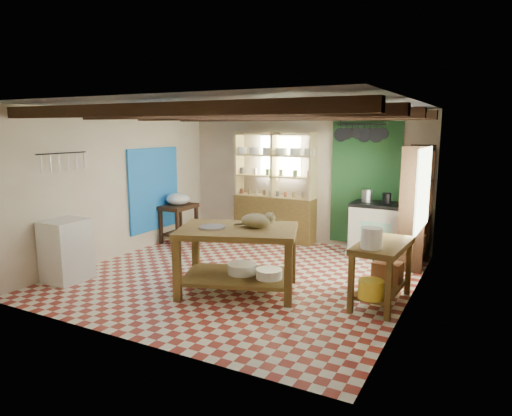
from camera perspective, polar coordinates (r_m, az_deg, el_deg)
The scene contains 30 objects.
floor at distance 7.23m, azimuth -1.79°, elevation -8.47°, with size 5.00×5.00×0.02m, color maroon.
ceiling at distance 6.86m, azimuth -1.92°, elevation 12.67°, with size 5.00×5.00×0.02m, color #444448.
wall_back at distance 9.16m, azimuth 5.95°, elevation 3.81°, with size 5.00×0.04×2.60m, color beige.
wall_front at distance 4.95m, azimuth -16.40°, elevation -1.84°, with size 5.00×0.04×2.60m, color beige.
wall_left at distance 8.44m, azimuth -16.77°, elevation 2.91°, with size 0.04×5.00×2.60m, color beige.
wall_right at distance 6.10m, azimuth 19.00°, elevation 0.20°, with size 0.04×5.00×2.60m, color beige.
ceiling_beams at distance 6.86m, azimuth -1.91°, elevation 11.67°, with size 5.00×3.80×0.15m, color #341E12.
blue_wall_patch at distance 9.10m, azimuth -12.60°, elevation 2.31°, with size 0.04×1.40×1.60m, color blue.
green_wall_patch at distance 8.75m, azimuth 13.49°, elevation 2.97°, with size 1.30×0.04×2.30m, color #205126.
window_back at distance 9.31m, azimuth 3.08°, elevation 6.42°, with size 0.90×0.02×0.80m, color white.
window_right at distance 7.06m, azimuth 20.19°, elevation 2.23°, with size 0.02×1.30×1.20m, color white.
utensil_rail at distance 7.55m, azimuth -23.04°, elevation 5.41°, with size 0.06×0.90×0.28m, color black.
pot_rack at distance 8.28m, azimuth 13.01°, elevation 9.06°, with size 0.86×0.12×0.36m, color black.
shelving_unit at distance 9.23m, azimuth 2.32°, elevation 2.65°, with size 1.70×0.34×2.20m, color #D6BB7B.
tall_rack at distance 7.93m, azimuth 19.39°, elevation 0.14°, with size 0.40×0.86×2.00m, color #341E12.
work_table at distance 6.43m, azimuth -2.28°, elevation -6.48°, with size 1.61×1.08×0.91m, color brown.
stove at distance 8.48m, azimuth 15.18°, elevation -2.59°, with size 0.98×0.66×0.96m, color beige.
prep_table at distance 9.35m, azimuth -9.61°, elevation -1.88°, with size 0.51×0.74×0.75m, color #341E12.
white_cabinet at distance 7.44m, azimuth -22.62°, elevation -4.90°, with size 0.52×0.62×0.93m, color white.
right_counter at distance 6.23m, azimuth 15.41°, elevation -7.85°, with size 0.57×1.14×0.82m, color brown.
cat at distance 6.30m, azimuth 0.01°, elevation -1.60°, with size 0.43×0.33×0.20m, color #908054.
steel_tray at distance 6.33m, azimuth -5.51°, elevation -2.39°, with size 0.37×0.37×0.02m, color #B2B0B9.
basin_large at distance 6.51m, azimuth -1.75°, elevation -7.59°, with size 0.41×0.41×0.14m, color white.
basin_small at distance 6.32m, azimuth 1.64°, elevation -8.21°, with size 0.36×0.36×0.13m, color white.
kettle_left at distance 8.44m, azimuth 13.71°, elevation 1.48°, with size 0.19×0.19×0.22m, color #B2B0B9.
kettle_right at distance 8.36m, azimuth 16.02°, elevation 1.18°, with size 0.15×0.15×0.19m, color black.
enamel_bowl at distance 9.27m, azimuth -9.70°, elevation 1.12°, with size 0.48×0.48×0.24m, color white.
white_bucket at distance 5.78m, azimuth 14.23°, elevation -3.65°, with size 0.26×0.26×0.26m, color white.
wicker_basket at distance 6.53m, azimuth 16.11°, elevation -7.63°, with size 0.37×0.30×0.26m, color #AF7046.
yellow_tub at distance 5.85m, azimuth 14.16°, elevation -9.80°, with size 0.31×0.31×0.23m, color yellow.
Camera 1 is at (3.41, -5.95, 2.28)m, focal length 32.00 mm.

